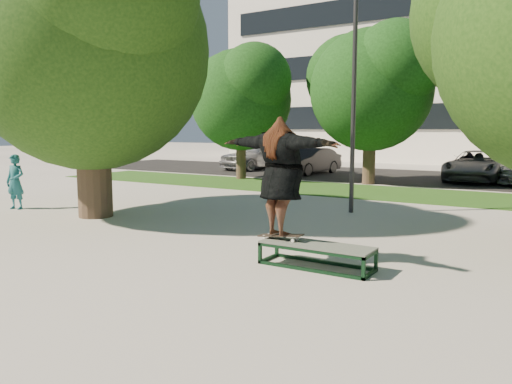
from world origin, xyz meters
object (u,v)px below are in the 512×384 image
Objects in this scene: tree_left at (89,36)px; grind_box at (316,256)px; car_dark at (310,161)px; bystander at (15,182)px; car_silver_a at (258,155)px; lamppost at (354,91)px; car_grey at (477,166)px.

tree_left is 3.95× the size of grind_box.
bystander is at bearing -90.67° from car_dark.
car_dark is at bearing 116.33° from grind_box.
car_silver_a is at bearing 81.81° from bystander.
lamppost is 1.31× the size of car_silver_a.
car_dark reaches higher than grind_box.
lamppost reaches higher than bystander.
tree_left is at bearing -79.69° from car_dark.
grind_box is 9.57m from bystander.
car_dark is at bearing -173.45° from car_grey.
lamppost reaches higher than car_grey.
tree_left reaches higher than car_dark.
bystander is 15.58m from car_silver_a.
tree_left is at bearing 168.22° from grind_box.
grind_box is (6.79, -1.42, -4.23)m from tree_left.
tree_left is 16.38m from car_grey.
bystander is at bearing -151.48° from lamppost.
lamppost is 1.57× the size of car_dark.
lamppost is 4.06× the size of bystander.
tree_left reaches higher than lamppost.
lamppost is at bearing 36.42° from tree_left.
tree_left is at bearing -5.60° from bystander.
car_silver_a reaches higher than grind_box.
grind_box is at bearing -11.78° from tree_left.
car_dark is at bearing -8.09° from car_silver_a.
tree_left reaches higher than grind_box.
tree_left is 1.53× the size of car_grey.
grind_box is 0.38× the size of car_silver_a.
car_dark is (-0.71, 13.74, -3.78)m from tree_left.
bystander is (-9.50, 0.98, 0.56)m from grind_box.
bystander is (-2.71, -0.44, -3.67)m from tree_left.
lamppost is 6.27m from grind_box.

